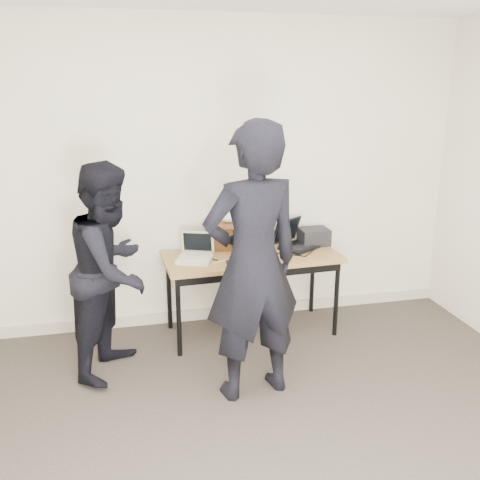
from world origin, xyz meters
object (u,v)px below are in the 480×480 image
object	(u,v)px
laptop_beige	(195,255)
equipment_box	(314,237)
desk	(252,262)
laptop_right	(295,241)
leather_satchel	(226,235)
person_typist	(253,264)
person_observer	(112,270)
laptop_center	(252,252)

from	to	relation	value
laptop_beige	equipment_box	size ratio (longest dim) A/B	1.39
desk	laptop_right	world-z (taller)	laptop_right
laptop_beige	leather_satchel	bearing A→B (deg)	58.18
desk	person_typist	world-z (taller)	person_typist
desk	leather_satchel	size ratio (longest dim) A/B	4.00
desk	person_observer	bearing A→B (deg)	-165.81
laptop_beige	equipment_box	world-z (taller)	laptop_beige
laptop_right	person_typist	xyz separation A→B (m)	(-0.66, -1.07, 0.19)
desk	person_typist	distance (m)	0.99
laptop_beige	person_observer	xyz separation A→B (m)	(-0.68, -0.35, 0.05)
person_typist	desk	bearing A→B (deg)	-115.56
laptop_center	laptop_right	bearing A→B (deg)	27.56
laptop_center	laptop_right	distance (m)	0.49
laptop_center	leather_satchel	size ratio (longest dim) A/B	0.83
laptop_right	equipment_box	xyz separation A→B (m)	(0.20, 0.04, 0.02)
leather_satchel	equipment_box	size ratio (longest dim) A/B	1.49
leather_satchel	person_typist	distance (m)	1.15
desk	laptop_right	distance (m)	0.47
equipment_box	person_typist	distance (m)	1.41
laptop_center	equipment_box	world-z (taller)	laptop_center
person_observer	laptop_beige	bearing A→B (deg)	-37.41
equipment_box	person_typist	xyz separation A→B (m)	(-0.86, -1.11, 0.18)
person_typist	person_observer	distance (m)	1.11
equipment_box	person_observer	size ratio (longest dim) A/B	0.16
desk	laptop_center	world-z (taller)	laptop_center
laptop_beige	leather_satchel	size ratio (longest dim) A/B	0.93
laptop_center	equipment_box	size ratio (longest dim) A/B	1.24
laptop_center	person_typist	bearing A→B (deg)	-101.33
laptop_beige	laptop_right	bearing A→B (deg)	30.74
person_typist	leather_satchel	bearing A→B (deg)	-103.96
leather_satchel	person_typist	world-z (taller)	person_typist
desk	laptop_beige	bearing A→B (deg)	178.54
desk	person_typist	xyz separation A→B (m)	(-0.23, -0.92, 0.31)
equipment_box	laptop_right	bearing A→B (deg)	-168.40
laptop_beige	person_typist	xyz separation A→B (m)	(0.27, -0.91, 0.21)
laptop_right	equipment_box	world-z (taller)	laptop_right
laptop_beige	laptop_right	xyz separation A→B (m)	(0.93, 0.16, 0.01)
laptop_beige	person_observer	size ratio (longest dim) A/B	0.22
laptop_center	person_typist	distance (m)	0.91
leather_satchel	person_observer	xyz separation A→B (m)	(-0.99, -0.58, -0.04)
equipment_box	laptop_center	bearing A→B (deg)	-158.91
leather_satchel	person_typist	xyz separation A→B (m)	(-0.05, -1.14, 0.12)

